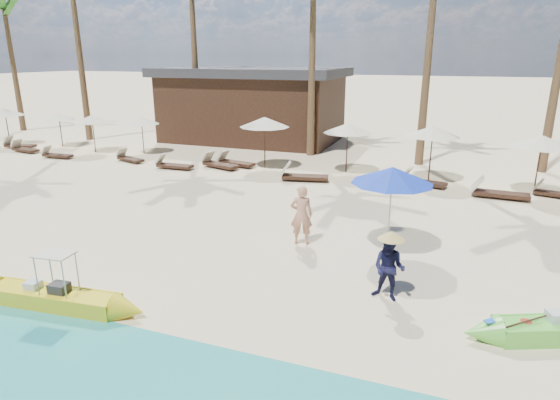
% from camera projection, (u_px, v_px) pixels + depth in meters
% --- Properties ---
extents(ground, '(240.00, 240.00, 0.00)m').
position_uv_depth(ground, '(270.00, 286.00, 10.61)').
color(ground, beige).
rests_on(ground, ground).
extents(yellow_canoe, '(4.67, 0.89, 1.21)m').
position_uv_depth(yellow_canoe, '(53.00, 298.00, 9.68)').
color(yellow_canoe, gold).
rests_on(yellow_canoe, ground).
extents(tourist, '(0.70, 0.56, 1.68)m').
position_uv_depth(tourist, '(301.00, 215.00, 12.74)').
color(tourist, tan).
rests_on(tourist, ground).
extents(vendor_green, '(0.79, 0.67, 1.43)m').
position_uv_depth(vendor_green, '(389.00, 268.00, 9.82)').
color(vendor_green, '#131334').
rests_on(vendor_green, ground).
extents(blue_umbrella, '(2.12, 2.12, 2.29)m').
position_uv_depth(blue_umbrella, '(392.00, 175.00, 11.95)').
color(blue_umbrella, '#99999E').
rests_on(blue_umbrella, ground).
extents(resort_parasol_0, '(2.07, 2.07, 2.13)m').
position_uv_depth(resort_parasol_0, '(5.00, 112.00, 26.59)').
color(resort_parasol_0, '#342015').
rests_on(resort_parasol_0, ground).
extents(resort_parasol_1, '(1.84, 1.84, 1.90)m').
position_uv_depth(resort_parasol_1, '(59.00, 116.00, 26.39)').
color(resort_parasol_1, '#342015').
rests_on(resort_parasol_1, ground).
extents(lounger_1_left, '(1.85, 0.83, 0.61)m').
position_uv_depth(lounger_1_left, '(18.00, 145.00, 26.24)').
color(lounger_1_left, '#342015').
rests_on(lounger_1_left, ground).
extents(lounger_1_right, '(1.81, 0.80, 0.59)m').
position_uv_depth(lounger_1_right, '(24.00, 148.00, 25.18)').
color(lounger_1_right, '#342015').
rests_on(lounger_1_right, ground).
extents(resort_parasol_2, '(1.92, 1.92, 1.98)m').
position_uv_depth(resort_parasol_2, '(92.00, 119.00, 24.71)').
color(resort_parasol_2, '#342015').
rests_on(resort_parasol_2, ground).
extents(lounger_2_left, '(1.65, 0.58, 0.55)m').
position_uv_depth(lounger_2_left, '(56.00, 154.00, 23.73)').
color(lounger_2_left, '#342015').
rests_on(lounger_2_left, ground).
extents(resort_parasol_3, '(1.86, 1.86, 1.92)m').
position_uv_depth(resort_parasol_3, '(141.00, 121.00, 24.49)').
color(resort_parasol_3, '#342015').
rests_on(resort_parasol_3, ground).
extents(lounger_3_left, '(1.71, 0.97, 0.56)m').
position_uv_depth(lounger_3_left, '(129.00, 158.00, 22.94)').
color(lounger_3_left, '#342015').
rests_on(lounger_3_left, ground).
extents(lounger_3_right, '(1.78, 0.59, 0.60)m').
position_uv_depth(lounger_3_right, '(172.00, 165.00, 21.47)').
color(lounger_3_right, '#342015').
rests_on(lounger_3_right, ground).
extents(resort_parasol_4, '(2.27, 2.27, 2.34)m').
position_uv_depth(resort_parasol_4, '(264.00, 122.00, 21.15)').
color(resort_parasol_4, '#342015').
rests_on(resort_parasol_4, ground).
extents(lounger_4_left, '(2.00, 1.11, 0.65)m').
position_uv_depth(lounger_4_left, '(218.00, 163.00, 21.62)').
color(lounger_4_left, '#342015').
rests_on(lounger_4_left, ground).
extents(lounger_4_right, '(1.94, 0.91, 0.63)m').
position_uv_depth(lounger_4_right, '(234.00, 162.00, 22.00)').
color(lounger_4_right, '#342015').
rests_on(lounger_4_right, ground).
extents(resort_parasol_5, '(2.12, 2.12, 2.19)m').
position_uv_depth(resort_parasol_5, '(348.00, 128.00, 20.33)').
color(resort_parasol_5, '#342015').
rests_on(resort_parasol_5, ground).
extents(lounger_5_left, '(2.09, 1.02, 0.68)m').
position_uv_depth(lounger_5_left, '(302.00, 175.00, 19.41)').
color(lounger_5_left, '#342015').
rests_on(lounger_5_left, ground).
extents(resort_parasol_6, '(2.21, 2.21, 2.28)m').
position_uv_depth(resort_parasol_6, '(433.00, 131.00, 18.92)').
color(resort_parasol_6, '#342015').
rests_on(resort_parasol_6, ground).
extents(lounger_6_left, '(1.80, 1.06, 0.58)m').
position_uv_depth(lounger_6_left, '(397.00, 184.00, 18.26)').
color(lounger_6_left, '#342015').
rests_on(lounger_6_left, ground).
extents(lounger_6_right, '(1.87, 0.95, 0.61)m').
position_uv_depth(lounger_6_right, '(421.00, 181.00, 18.68)').
color(lounger_6_right, '#342015').
rests_on(lounger_6_right, ground).
extents(resort_parasol_7, '(2.17, 2.17, 2.24)m').
position_uv_depth(resort_parasol_7, '(542.00, 141.00, 16.93)').
color(resort_parasol_7, '#342015').
rests_on(resort_parasol_7, ground).
extents(lounger_7_left, '(2.01, 0.68, 0.68)m').
position_uv_depth(lounger_7_left, '(497.00, 192.00, 17.05)').
color(lounger_7_left, '#342015').
rests_on(lounger_7_left, ground).
extents(lounger_7_right, '(1.69, 0.89, 0.55)m').
position_uv_depth(lounger_7_right, '(554.00, 192.00, 17.16)').
color(lounger_7_right, '#342015').
rests_on(lounger_7_right, ground).
extents(palm_0, '(2.08, 2.08, 9.90)m').
position_uv_depth(palm_0, '(3.00, 5.00, 30.25)').
color(palm_0, brown).
rests_on(palm_0, ground).
extents(pavilion_west, '(10.80, 6.60, 4.30)m').
position_uv_depth(pavilion_west, '(253.00, 104.00, 28.29)').
color(pavilion_west, '#342015').
rests_on(pavilion_west, ground).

